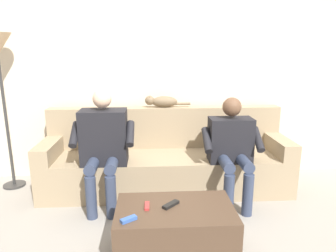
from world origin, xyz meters
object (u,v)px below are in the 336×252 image
Objects in this scene: coffee_table at (175,231)px; remote_black at (171,205)px; couch at (166,161)px; person_right_seated at (104,142)px; remote_blue at (129,219)px; remote_red at (147,206)px; cat_on_backrest at (162,101)px; person_left_seated at (232,145)px.

remote_black is at bearing -42.20° from coffee_table.
coffee_table is at bearing 93.45° from remote_black.
person_right_seated is (0.63, 0.33, 0.34)m from couch.
remote_blue is at bearing 106.58° from person_right_seated.
remote_red is at bearing 79.98° from couch.
person_right_seated reaches higher than coffee_table.
couch is 5.11× the size of cat_on_backrest.
person_right_seated reaches higher than remote_blue.
cat_on_backrest is at bearing -134.08° from remote_black.
remote_red is (0.21, -0.02, 0.20)m from coffee_table.
remote_black reaches higher than remote_red.
remote_black is at bearing 126.10° from person_right_seated.
person_left_seated is 1.38m from remote_blue.
cat_on_backrest is at bearing -88.54° from coffee_table.
person_left_seated is 1.17m from remote_red.
person_right_seated reaches higher than cat_on_backrest.
coffee_table is at bearing 85.79° from remote_red.
coffee_table is 0.29m from remote_red.
coffee_table is at bearing 126.54° from person_right_seated.
couch is 17.98× the size of remote_black.
couch is 2.50× the size of person_left_seated.
cat_on_backrest is at bearing -133.94° from remote_blue.
person_right_seated reaches higher than remote_black.
remote_blue reaches higher than remote_red.
coffee_table is 0.21m from remote_black.
remote_blue is (0.96, 0.97, -0.20)m from person_left_seated.
person_right_seated reaches higher than remote_red.
remote_blue reaches higher than remote_black.
person_right_seated is at bearing -53.46° from coffee_table.
cat_on_backrest is (0.04, -0.22, 0.64)m from couch.
remote_blue is at bearing 26.20° from coffee_table.
cat_on_backrest is (0.04, -1.41, 0.75)m from coffee_table.
person_right_seated is at bearing 43.06° from cat_on_backrest.
person_left_seated is at bearing -174.42° from remote_black.
remote_red is 0.76× the size of remote_black.
person_right_seated is 0.87m from cat_on_backrest.
couch reaches higher than remote_red.
remote_black is (-0.60, 0.82, -0.25)m from person_right_seated.
remote_red is 0.18m from remote_black.
cat_on_backrest is 1.50m from remote_red.
person_right_seated is 1.05m from remote_black.
remote_black is (-0.01, 1.38, -0.55)m from cat_on_backrest.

